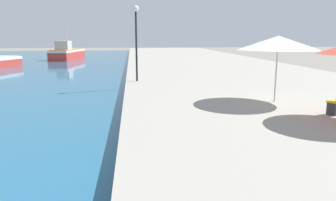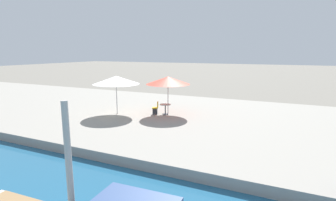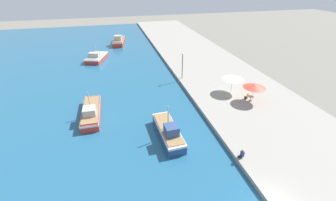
{
  "view_description": "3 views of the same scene",
  "coord_description": "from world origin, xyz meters",
  "px_view_note": "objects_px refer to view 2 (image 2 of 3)",
  "views": [
    {
      "loc": [
        0.41,
        5.98,
        3.31
      ],
      "look_at": [
        1.5,
        15.9,
        1.33
      ],
      "focal_mm": 35.0,
      "sensor_mm": 36.0,
      "label": 1
    },
    {
      "loc": [
        -8.94,
        8.0,
        5.04
      ],
      "look_at": [
        8.0,
        15.81,
        1.53
      ],
      "focal_mm": 28.0,
      "sensor_mm": 36.0,
      "label": 2
    },
    {
      "loc": [
        -10.83,
        -8.66,
        16.61
      ],
      "look_at": [
        -4.0,
        18.0,
        1.13
      ],
      "focal_mm": 24.0,
      "sensor_mm": 36.0,
      "label": 3
    }
  ],
  "objects_px": {
    "cafe_umbrella_white": "(116,80)",
    "cafe_table": "(165,107)",
    "cafe_umbrella_pink": "(168,80)",
    "cafe_chair_left": "(155,110)"
  },
  "relations": [
    {
      "from": "cafe_umbrella_white",
      "to": "cafe_table",
      "type": "bearing_deg",
      "value": -67.51
    },
    {
      "from": "cafe_umbrella_pink",
      "to": "cafe_umbrella_white",
      "type": "relative_size",
      "value": 0.95
    },
    {
      "from": "cafe_umbrella_pink",
      "to": "cafe_table",
      "type": "xyz_separation_m",
      "value": [
        -0.17,
        0.14,
        -1.93
      ]
    },
    {
      "from": "cafe_umbrella_white",
      "to": "cafe_chair_left",
      "type": "relative_size",
      "value": 3.67
    },
    {
      "from": "cafe_umbrella_pink",
      "to": "cafe_chair_left",
      "type": "relative_size",
      "value": 3.47
    },
    {
      "from": "cafe_umbrella_pink",
      "to": "cafe_table",
      "type": "relative_size",
      "value": 3.95
    },
    {
      "from": "cafe_umbrella_pink",
      "to": "cafe_chair_left",
      "type": "distance_m",
      "value": 2.33
    },
    {
      "from": "cafe_umbrella_pink",
      "to": "cafe_chair_left",
      "type": "xyz_separation_m",
      "value": [
        -0.46,
        0.8,
        -2.14
      ]
    },
    {
      "from": "cafe_umbrella_white",
      "to": "cafe_table",
      "type": "xyz_separation_m",
      "value": [
        1.35,
        -3.27,
        -1.95
      ]
    },
    {
      "from": "cafe_umbrella_pink",
      "to": "cafe_umbrella_white",
      "type": "distance_m",
      "value": 3.73
    }
  ]
}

